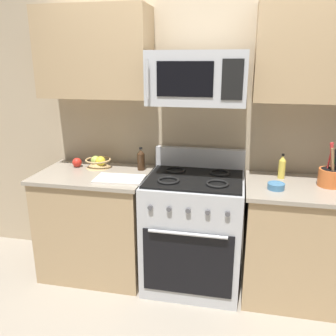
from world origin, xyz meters
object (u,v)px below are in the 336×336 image
at_px(bottle_soy, 141,160).
at_px(utensil_crock, 330,176).
at_px(range_oven, 194,230).
at_px(bottle_oil, 282,167).
at_px(apple_loose, 77,162).
at_px(microwave, 198,78).
at_px(prep_bowl, 276,186).
at_px(fruit_basket, 98,162).
at_px(cutting_board, 119,179).

bearing_deg(bottle_soy, utensil_crock, -4.25).
xyz_separation_m(range_oven, bottle_oil, (0.66, 0.17, 0.53)).
xyz_separation_m(apple_loose, bottle_oil, (1.71, 0.04, 0.05)).
relative_size(utensil_crock, apple_loose, 4.03).
distance_m(microwave, prep_bowl, 0.96).
relative_size(microwave, apple_loose, 8.69).
xyz_separation_m(utensil_crock, fruit_basket, (-1.85, 0.09, -0.03)).
bearing_deg(range_oven, cutting_board, -166.87).
bearing_deg(range_oven, bottle_oil, 14.16).
distance_m(microwave, fruit_basket, 1.12).
height_order(fruit_basket, bottle_soy, bottle_soy).
xyz_separation_m(range_oven, microwave, (-0.00, 0.03, 1.20)).
bearing_deg(apple_loose, bottle_oil, 1.32).
bearing_deg(bottle_soy, cutting_board, -107.83).
distance_m(cutting_board, prep_bowl, 1.17).
relative_size(range_oven, utensil_crock, 3.33).
xyz_separation_m(range_oven, cutting_board, (-0.57, -0.13, 0.45)).
bearing_deg(bottle_oil, fruit_basket, -179.05).
bearing_deg(prep_bowl, bottle_soy, 166.42).
xyz_separation_m(cutting_board, bottle_soy, (0.09, 0.29, 0.08)).
relative_size(utensil_crock, prep_bowl, 2.65).
height_order(fruit_basket, prep_bowl, fruit_basket).
bearing_deg(cutting_board, apple_loose, 151.38).
relative_size(cutting_board, prep_bowl, 3.05).
height_order(range_oven, bottle_oil, bottle_oil).
distance_m(range_oven, fruit_basket, 1.00).
height_order(range_oven, fruit_basket, range_oven).
bearing_deg(apple_loose, cutting_board, -28.62).
relative_size(microwave, bottle_soy, 3.63).
xyz_separation_m(apple_loose, cutting_board, (0.48, -0.26, -0.03)).
bearing_deg(cutting_board, bottle_soy, 72.17).
height_order(cutting_board, bottle_oil, bottle_oil).
bearing_deg(prep_bowl, range_oven, 170.17).
xyz_separation_m(microwave, bottle_soy, (-0.48, 0.13, -0.68)).
height_order(utensil_crock, apple_loose, utensil_crock).
distance_m(apple_loose, bottle_soy, 0.57).
xyz_separation_m(fruit_basket, cutting_board, (0.28, -0.28, -0.04)).
height_order(apple_loose, bottle_soy, bottle_soy).
bearing_deg(bottle_oil, bottle_soy, -179.49).
xyz_separation_m(fruit_basket, apple_loose, (-0.19, -0.01, -0.01)).
bearing_deg(range_oven, bottle_soy, 161.90).
distance_m(range_oven, utensil_crock, 1.12).
bearing_deg(apple_loose, prep_bowl, -7.97).
height_order(apple_loose, bottle_oil, bottle_oil).
height_order(utensil_crock, prep_bowl, utensil_crock).
relative_size(range_oven, bottle_soy, 5.60).
distance_m(utensil_crock, fruit_basket, 1.85).
xyz_separation_m(fruit_basket, bottle_oil, (1.52, 0.03, 0.04)).
relative_size(range_oven, bottle_oil, 5.52).
distance_m(cutting_board, bottle_oil, 1.27).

